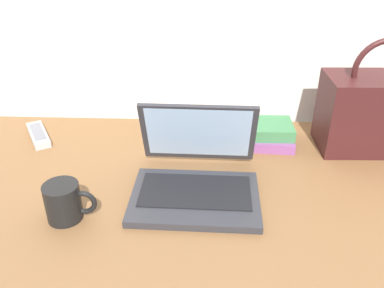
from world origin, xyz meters
The scene contains 6 objects.
desk centered at (0.00, 0.00, 0.01)m, with size 1.60×0.76×0.03m.
laptop centered at (0.02, -0.02, 0.07)m, with size 0.31×0.30×0.21m.
coffee_mug centered at (-0.27, -0.14, 0.08)m, with size 0.12×0.08×0.09m.
remote_control_near centered at (-0.48, 0.23, 0.04)m, with size 0.12×0.16×0.02m.
handbag centered at (0.53, 0.22, 0.15)m, with size 0.30×0.17×0.33m.
book_stack centered at (0.22, 0.23, 0.06)m, with size 0.18×0.15×0.07m.
Camera 1 is at (0.05, -0.87, 0.64)m, focal length 38.09 mm.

